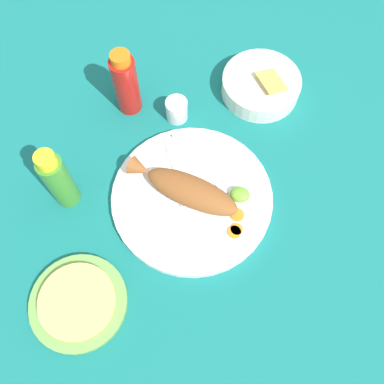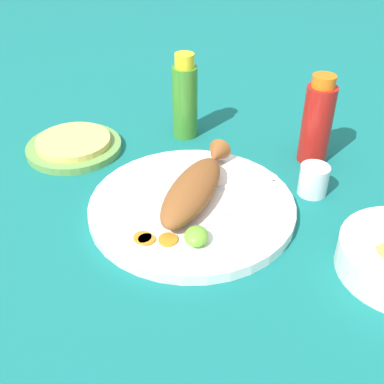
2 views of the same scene
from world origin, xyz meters
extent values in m
plane|color=#146B66|center=(0.00, 0.00, 0.00)|extent=(4.00, 4.00, 0.00)
cylinder|color=white|center=(0.00, 0.00, 0.01)|extent=(0.33, 0.33, 0.02)
ellipsoid|color=brown|center=(0.00, 0.00, 0.04)|extent=(0.21, 0.12, 0.04)
cone|color=brown|center=(-0.11, 0.03, 0.04)|extent=(0.05, 0.05, 0.04)
cube|color=silver|center=(-0.03, 0.02, 0.02)|extent=(0.05, 0.11, 0.00)
cube|color=silver|center=(-0.07, 0.11, 0.02)|extent=(0.04, 0.07, 0.00)
cube|color=silver|center=(0.03, 0.05, 0.02)|extent=(0.09, 0.09, 0.00)
cube|color=silver|center=(-0.04, 0.12, 0.02)|extent=(0.06, 0.06, 0.00)
cylinder|color=orange|center=(0.10, -0.06, 0.02)|extent=(0.02, 0.02, 0.00)
cylinder|color=orange|center=(0.10, -0.03, 0.02)|extent=(0.03, 0.03, 0.00)
cylinder|color=orange|center=(0.10, -0.07, 0.02)|extent=(0.03, 0.03, 0.00)
ellipsoid|color=#6BB233|center=(0.10, 0.01, 0.03)|extent=(0.04, 0.04, 0.02)
cylinder|color=#B21914|center=(-0.18, 0.21, 0.07)|extent=(0.06, 0.06, 0.15)
cylinder|color=orange|center=(-0.18, 0.21, 0.16)|extent=(0.04, 0.04, 0.02)
cylinder|color=#3D8428|center=(-0.26, -0.03, 0.07)|extent=(0.05, 0.05, 0.15)
cylinder|color=yellow|center=(-0.26, -0.03, 0.16)|extent=(0.04, 0.04, 0.03)
cylinder|color=silver|center=(-0.07, 0.20, 0.03)|extent=(0.05, 0.05, 0.05)
cylinder|color=white|center=(-0.07, 0.20, 0.01)|extent=(0.04, 0.04, 0.02)
cylinder|color=white|center=(0.12, 0.30, 0.02)|extent=(0.18, 0.18, 0.05)
cylinder|color=olive|center=(0.12, 0.30, 0.04)|extent=(0.16, 0.16, 0.02)
cube|color=gold|center=(0.15, 0.30, 0.05)|extent=(0.11, 0.10, 0.02)
cylinder|color=#6B9E4C|center=(-0.18, -0.25, 0.01)|extent=(0.18, 0.18, 0.01)
cylinder|color=#E0C666|center=(-0.18, -0.25, 0.02)|extent=(0.14, 0.14, 0.01)
camera|label=1|loc=(0.06, -0.36, 0.82)|focal=40.00mm
camera|label=2|loc=(0.62, 0.05, 0.48)|focal=45.00mm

